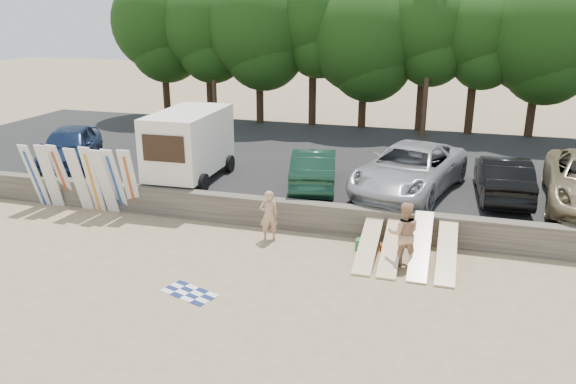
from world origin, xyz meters
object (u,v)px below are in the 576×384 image
car_2 (409,169)px  car_3 (503,177)px  car_1 (314,168)px  car_0 (70,147)px  beachgoer_a (269,215)px  cooler (362,244)px  box_trailer (189,142)px  beachgoer_b (404,234)px

car_2 → car_3: size_ratio=1.35×
car_1 → car_2: 3.56m
car_0 → car_1: bearing=-22.5°
beachgoer_a → cooler: 3.14m
car_0 → car_1: size_ratio=1.12×
car_3 → box_trailer: bearing=2.5°
box_trailer → beachgoer_b: 9.77m
car_0 → car_2: (14.33, 0.51, 0.01)m
car_0 → beachgoer_a: (10.23, -3.70, -0.73)m
car_3 → beachgoer_b: 5.97m
car_0 → box_trailer: bearing=-26.2°
box_trailer → car_0: size_ratio=0.86×
car_1 → cooler: bearing=112.4°
car_1 → car_3: 6.85m
car_3 → beachgoer_a: (-7.39, -4.46, -0.63)m
car_3 → car_1: bearing=2.6°
box_trailer → beachgoer_b: size_ratio=2.27×
car_0 → beachgoer_b: size_ratio=2.64×
box_trailer → beachgoer_b: box_trailer is taller
box_trailer → car_0: bearing=175.5°
car_0 → beachgoer_a: car_0 is taller
box_trailer → car_2: (8.51, 0.81, -0.66)m
car_2 → cooler: 4.48m
car_1 → beachgoer_a: bearing=70.3°
beachgoer_b → cooler: (-1.31, 0.75, -0.81)m
box_trailer → car_1: (4.97, 0.44, -0.79)m
car_0 → car_2: car_2 is taller
box_trailer → cooler: 8.44m
cooler → car_0: bearing=166.5°
car_0 → car_2: 14.34m
car_0 → car_3: size_ratio=1.09×
box_trailer → car_3: box_trailer is taller
box_trailer → car_2: 8.57m
beachgoer_a → beachgoer_b: bearing=141.2°
car_3 → cooler: car_3 is taller
car_2 → car_1: bearing=-159.3°
box_trailer → car_3: size_ratio=0.94×
beachgoer_a → car_0: bearing=-50.0°
car_1 → cooler: car_1 is taller
box_trailer → car_1: bearing=3.5°
box_trailer → beachgoer_b: bearing=-26.4°
car_2 → beachgoer_a: 5.92m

